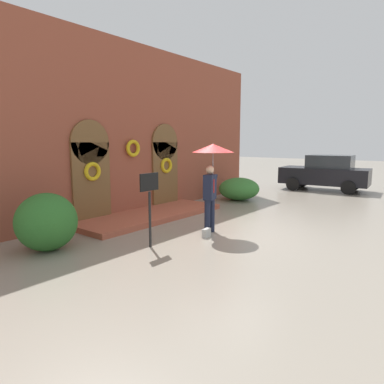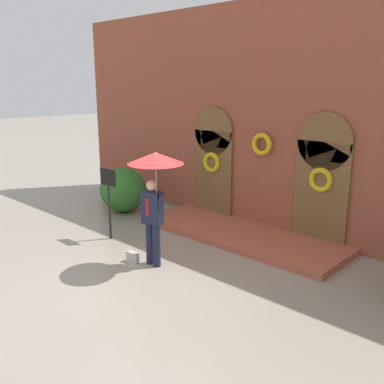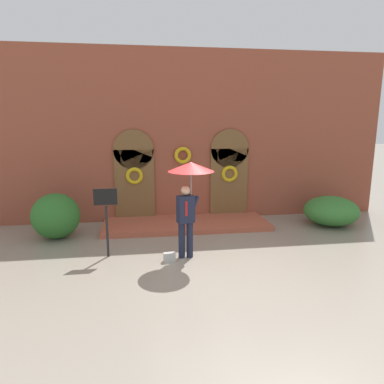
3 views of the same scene
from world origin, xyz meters
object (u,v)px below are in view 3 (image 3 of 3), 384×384
Objects in this scene: shrub_left at (56,216)px; shrub_right at (331,211)px; sign_post at (106,211)px; person_with_umbrella at (190,181)px; handbag at (169,257)px.

shrub_right is at bearing 0.47° from shrub_left.
shrub_right is at bearing 13.98° from sign_post.
person_with_umbrella is 8.44× the size of handbag.
handbag is (-0.52, -0.20, -1.80)m from person_with_umbrella.
shrub_right is (6.90, 1.72, -0.70)m from sign_post.
sign_post is at bearing 170.70° from person_with_umbrella.
sign_post is 2.35m from shrub_left.
person_with_umbrella is 1.89m from handbag.
sign_post is 1.28× the size of shrub_left.
person_with_umbrella is 1.76× the size of shrub_left.
handbag is 1.89m from sign_post.
shrub_left is 0.77× the size of shrub_right.
handbag is 0.21× the size of shrub_left.
handbag is 5.88m from shrub_right.
person_with_umbrella reaches higher than sign_post.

